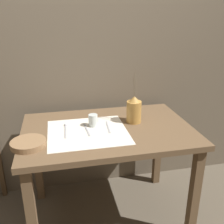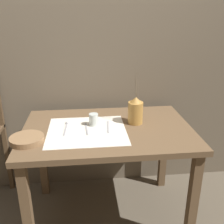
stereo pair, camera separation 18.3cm
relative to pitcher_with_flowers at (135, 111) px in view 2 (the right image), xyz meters
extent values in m
plane|color=brown|center=(-0.21, -0.06, -0.88)|extent=(12.00, 12.00, 0.00)
cube|color=#6B5E4C|center=(-0.21, 0.45, 0.32)|extent=(7.00, 0.06, 2.40)
cube|color=brown|center=(-0.21, -0.06, -0.11)|extent=(1.21, 0.81, 0.04)
cube|color=brown|center=(-0.76, -0.41, -0.51)|extent=(0.06, 0.06, 0.74)
cube|color=brown|center=(0.33, -0.41, -0.51)|extent=(0.06, 0.06, 0.74)
cube|color=brown|center=(-0.76, 0.28, -0.51)|extent=(0.06, 0.06, 0.74)
cube|color=brown|center=(0.33, 0.28, -0.51)|extent=(0.06, 0.06, 0.74)
cube|color=brown|center=(-1.08, 0.38, -0.30)|extent=(0.04, 0.04, 1.16)
cube|color=silver|center=(-0.36, -0.10, -0.09)|extent=(0.54, 0.49, 0.00)
cylinder|color=#B7843D|center=(0.00, 0.00, -0.01)|extent=(0.11, 0.11, 0.16)
cone|color=#B7843D|center=(0.00, 0.00, 0.09)|extent=(0.08, 0.08, 0.04)
cylinder|color=brown|center=(0.00, 0.01, 0.18)|extent=(0.02, 0.01, 0.14)
cylinder|color=brown|center=(0.02, 0.02, 0.17)|extent=(0.01, 0.03, 0.12)
cylinder|color=brown|center=(0.00, 0.02, 0.20)|extent=(0.01, 0.03, 0.17)
cylinder|color=brown|center=(-0.01, -0.02, 0.19)|extent=(0.01, 0.04, 0.16)
cylinder|color=#8E6B47|center=(-0.74, -0.22, -0.08)|extent=(0.22, 0.22, 0.04)
cylinder|color=silver|center=(-0.31, -0.01, -0.05)|extent=(0.07, 0.07, 0.09)
cube|color=#A8A8AD|center=(-0.51, -0.07, -0.09)|extent=(0.02, 0.20, 0.00)
sphere|color=#A8A8AD|center=(-0.50, 0.03, -0.09)|extent=(0.02, 0.02, 0.02)
cube|color=#A8A8AD|center=(-0.36, -0.07, -0.09)|extent=(0.02, 0.20, 0.00)
cube|color=#A8A8AD|center=(-0.21, -0.06, -0.09)|extent=(0.03, 0.20, 0.00)
camera|label=1|loc=(-0.54, -1.74, 0.69)|focal=42.00mm
camera|label=2|loc=(-0.36, -1.77, 0.69)|focal=42.00mm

